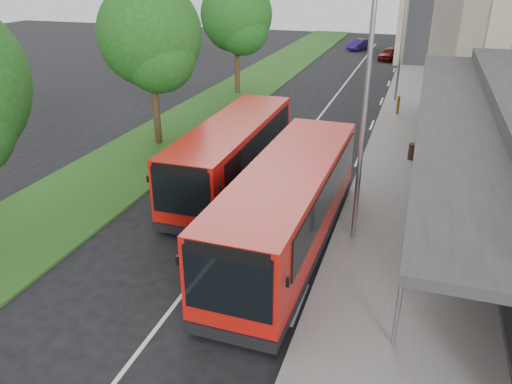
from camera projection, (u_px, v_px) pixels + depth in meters
The scene contains 15 objects.
ground at pixel (217, 250), 16.58m from camera, with size 120.00×120.00×0.00m, color black.
pavement at pixel (421, 111), 32.12m from camera, with size 5.00×80.00×0.15m, color gray.
grass_verge at pixel (233, 96), 35.84m from camera, with size 5.00×80.00×0.10m, color #244E19.
lane_centre_line at pixel (313, 125), 29.54m from camera, with size 0.12×70.00×0.01m, color silver.
kerb_dashes at pixel (377, 112), 32.06m from camera, with size 0.12×56.00×0.01m.
tree_mid at pixel (151, 42), 24.23m from camera, with size 5.05×5.05×8.11m.
tree_far at pixel (237, 20), 34.63m from camera, with size 4.97×4.97×7.99m.
lamp_post_near at pixel (362, 106), 15.18m from camera, with size 1.44×0.28×8.00m.
lamp_post_far at pixel (402, 31), 32.46m from camera, with size 1.44×0.28×8.00m.
bus_main at pixel (288, 207), 16.11m from camera, with size 2.85×10.47×2.95m.
bus_second at pixel (233, 154), 20.79m from camera, with size 2.68×9.89×2.79m.
litter_bin at pixel (413, 151), 23.76m from camera, with size 0.43×0.43×0.77m, color #371E16.
bollard at pixel (398, 105), 31.00m from camera, with size 0.18×0.18×1.10m, color orange.
car_near at pixel (389, 54), 49.53m from camera, with size 1.44×3.59×1.22m, color #530F0B.
car_far at pixel (359, 45), 55.38m from camera, with size 1.21×3.48×1.15m, color navy.
Camera 1 is at (5.71, -13.16, 8.63)m, focal length 35.00 mm.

